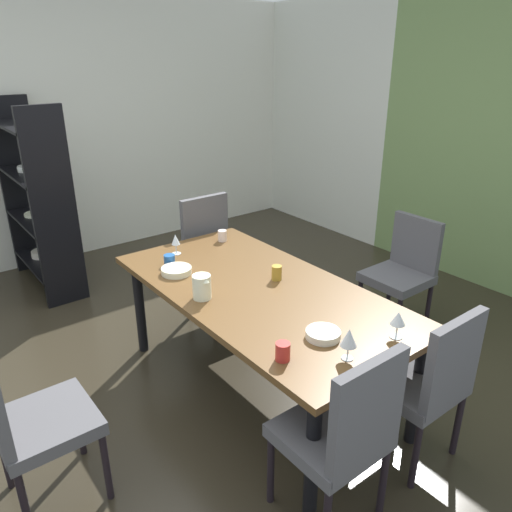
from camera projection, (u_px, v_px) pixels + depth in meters
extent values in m
cube|color=#2E281D|center=(197.00, 377.00, 3.46)|extent=(5.59, 5.98, 0.02)
cube|color=silver|center=(323.00, 120.00, 5.93)|extent=(1.95, 0.10, 2.60)
cube|color=silver|center=(45.00, 134.00, 4.95)|extent=(0.10, 5.98, 2.60)
cube|color=brown|center=(260.00, 291.00, 3.05)|extent=(2.01, 1.00, 0.04)
cylinder|color=black|center=(230.00, 279.00, 4.07)|extent=(0.07, 0.07, 0.71)
cylinder|color=black|center=(417.00, 390.00, 2.76)|extent=(0.07, 0.07, 0.71)
cylinder|color=black|center=(140.00, 308.00, 3.62)|extent=(0.07, 0.07, 0.71)
cylinder|color=black|center=(312.00, 457.00, 2.31)|extent=(0.07, 0.07, 0.71)
cube|color=#504F53|center=(329.00, 436.00, 2.31)|extent=(0.44, 0.44, 0.07)
cube|color=#504F53|center=(367.00, 415.00, 2.06)|extent=(0.05, 0.42, 0.52)
cylinder|color=black|center=(271.00, 469.00, 2.43)|extent=(0.04, 0.04, 0.41)
cylinder|color=black|center=(326.00, 435.00, 2.65)|extent=(0.04, 0.04, 0.41)
cylinder|color=black|center=(383.00, 480.00, 2.37)|extent=(0.04, 0.04, 0.41)
cube|color=#504F53|center=(220.00, 271.00, 4.00)|extent=(0.44, 0.44, 0.07)
cube|color=#504F53|center=(205.00, 231.00, 4.04)|extent=(0.05, 0.42, 0.57)
cylinder|color=black|center=(253.00, 299.00, 4.06)|extent=(0.04, 0.04, 0.41)
cylinder|color=black|center=(214.00, 313.00, 3.85)|extent=(0.04, 0.04, 0.41)
cylinder|color=black|center=(227.00, 283.00, 4.34)|extent=(0.04, 0.04, 0.41)
cylinder|color=black|center=(189.00, 295.00, 4.13)|extent=(0.04, 0.04, 0.41)
cube|color=#504F53|center=(47.00, 423.00, 2.39)|extent=(0.44, 0.44, 0.07)
cylinder|color=black|center=(79.00, 423.00, 2.73)|extent=(0.04, 0.04, 0.41)
cylinder|color=black|center=(106.00, 466.00, 2.45)|extent=(0.04, 0.04, 0.41)
cylinder|color=black|center=(4.00, 456.00, 2.51)|extent=(0.04, 0.04, 0.41)
cylinder|color=black|center=(25.00, 506.00, 2.23)|extent=(0.04, 0.04, 0.41)
cube|color=#504F53|center=(413.00, 384.00, 2.66)|extent=(0.44, 0.44, 0.07)
cube|color=#504F53|center=(453.00, 363.00, 2.42)|extent=(0.05, 0.42, 0.48)
cylinder|color=black|center=(358.00, 415.00, 2.79)|extent=(0.04, 0.04, 0.41)
cylinder|color=black|center=(400.00, 389.00, 3.00)|extent=(0.04, 0.04, 0.41)
cylinder|color=black|center=(415.00, 456.00, 2.51)|extent=(0.04, 0.04, 0.41)
cylinder|color=black|center=(458.00, 424.00, 2.73)|extent=(0.04, 0.04, 0.41)
cube|color=#504F53|center=(397.00, 278.00, 3.87)|extent=(0.44, 0.44, 0.07)
cube|color=#504F53|center=(416.00, 245.00, 3.90)|extent=(0.42, 0.05, 0.46)
cylinder|color=black|center=(398.00, 323.00, 3.72)|extent=(0.04, 0.04, 0.41)
cylinder|color=black|center=(359.00, 303.00, 4.00)|extent=(0.04, 0.04, 0.41)
cylinder|color=black|center=(428.00, 307.00, 3.93)|extent=(0.04, 0.04, 0.41)
cylinder|color=black|center=(389.00, 290.00, 4.21)|extent=(0.04, 0.04, 0.41)
cube|color=black|center=(22.00, 186.00, 4.85)|extent=(0.05, 0.36, 1.70)
cube|color=black|center=(54.00, 211.00, 4.13)|extent=(0.05, 0.36, 1.70)
cube|color=black|center=(48.00, 263.00, 4.73)|extent=(1.02, 0.36, 0.02)
cylinder|color=beige|center=(43.00, 253.00, 4.83)|extent=(0.20, 0.20, 0.06)
cylinder|color=#EFE6CF|center=(50.00, 261.00, 4.67)|extent=(0.10, 0.10, 0.06)
cube|color=black|center=(41.00, 220.00, 4.57)|extent=(1.02, 0.36, 0.02)
cylinder|color=white|center=(36.00, 214.00, 4.66)|extent=(0.21, 0.21, 0.02)
cube|color=black|center=(33.00, 175.00, 4.40)|extent=(1.02, 0.36, 0.02)
cylinder|color=white|center=(29.00, 168.00, 4.47)|extent=(0.19, 0.19, 0.05)
cylinder|color=#F5F1C9|center=(33.00, 171.00, 4.37)|extent=(0.14, 0.14, 0.06)
cube|color=black|center=(24.00, 125.00, 4.24)|extent=(1.02, 0.36, 0.02)
cylinder|color=#EFEAC5|center=(25.00, 123.00, 4.21)|extent=(0.15, 0.15, 0.02)
cylinder|color=silver|center=(21.00, 120.00, 4.29)|extent=(0.09, 0.09, 0.05)
cylinder|color=silver|center=(396.00, 337.00, 2.53)|extent=(0.07, 0.07, 0.00)
cylinder|color=silver|center=(397.00, 330.00, 2.52)|extent=(0.01, 0.01, 0.07)
cone|color=silver|center=(398.00, 318.00, 2.49)|extent=(0.08, 0.08, 0.07)
cylinder|color=silver|center=(176.00, 254.00, 3.54)|extent=(0.07, 0.07, 0.00)
cylinder|color=silver|center=(176.00, 249.00, 3.53)|extent=(0.01, 0.01, 0.07)
cone|color=silver|center=(175.00, 239.00, 3.50)|extent=(0.06, 0.06, 0.07)
cylinder|color=silver|center=(347.00, 358.00, 2.36)|extent=(0.06, 0.06, 0.00)
cylinder|color=silver|center=(348.00, 352.00, 2.34)|extent=(0.01, 0.01, 0.07)
cone|color=silver|center=(349.00, 337.00, 2.31)|extent=(0.08, 0.08, 0.09)
cylinder|color=beige|center=(176.00, 270.00, 3.23)|extent=(0.20, 0.20, 0.04)
cylinder|color=white|center=(323.00, 334.00, 2.52)|extent=(0.18, 0.18, 0.04)
cylinder|color=beige|center=(222.00, 236.00, 3.76)|extent=(0.07, 0.07, 0.08)
cylinder|color=red|center=(283.00, 352.00, 2.33)|extent=(0.07, 0.07, 0.09)
cylinder|color=#1E4F93|center=(170.00, 260.00, 3.35)|extent=(0.07, 0.07, 0.07)
cylinder|color=#AA842B|center=(277.00, 273.00, 3.14)|extent=(0.06, 0.06, 0.09)
cylinder|color=#E9ECC8|center=(202.00, 287.00, 2.90)|extent=(0.11, 0.11, 0.15)
cone|color=#E9ECC8|center=(206.00, 280.00, 2.84)|extent=(0.04, 0.04, 0.03)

